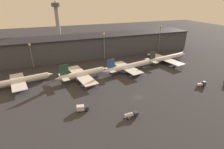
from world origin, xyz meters
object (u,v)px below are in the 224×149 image
airplane_1 (82,74)px  service_vehicle_2 (82,108)px  airplane_3 (166,58)px  control_tower (58,21)px  airplane_2 (128,67)px  airplane_0 (20,81)px  service_vehicle_1 (131,115)px  service_vehicle_0 (201,84)px

airplane_1 → service_vehicle_2: size_ratio=6.18×
airplane_3 → control_tower: 123.04m
airplane_2 → airplane_3: 41.20m
airplane_0 → service_vehicle_1: 77.20m
service_vehicle_1 → control_tower: (-19.41, 146.84, 27.64)m
airplane_0 → service_vehicle_0: (110.74, -42.70, -1.78)m
service_vehicle_1 → control_tower: 150.67m
airplane_1 → airplane_3: size_ratio=0.80×
service_vehicle_1 → control_tower: control_tower is taller
service_vehicle_0 → airplane_0: bearing=166.2°
airplane_1 → service_vehicle_2: 38.97m
service_vehicle_2 → control_tower: bearing=98.7°
airplane_2 → service_vehicle_2: 59.42m
airplane_2 → service_vehicle_0: airplane_2 is taller
control_tower → airplane_2: bearing=-65.4°
airplane_1 → airplane_2: airplane_1 is taller
airplane_2 → service_vehicle_1: 57.86m
airplane_0 → control_tower: control_tower is taller
service_vehicle_1 → service_vehicle_2: bearing=145.5°
service_vehicle_1 → service_vehicle_2: size_ratio=1.10×
airplane_1 → airplane_3: 77.52m
airplane_1 → service_vehicle_0: (70.24, -38.58, -2.04)m
airplane_3 → service_vehicle_0: (-6.80, -47.17, -2.07)m
airplane_0 → control_tower: size_ratio=0.84×
airplane_2 → airplane_3: (40.54, 7.37, -0.06)m
airplane_0 → airplane_2: size_ratio=0.91×
service_vehicle_1 → service_vehicle_0: bearing=11.1°
control_tower → service_vehicle_1: bearing=-82.5°
airplane_2 → service_vehicle_2: size_ratio=7.34×
airplane_1 → service_vehicle_1: 53.22m
service_vehicle_0 → service_vehicle_2: (-78.26, 0.49, 0.09)m
service_vehicle_1 → airplane_2: bearing=64.3°
airplane_3 → service_vehicle_0: 47.70m
airplane_0 → airplane_3: size_ratio=0.86×
airplane_3 → service_vehicle_2: 97.05m
service_vehicle_2 → control_tower: size_ratio=0.13×
airplane_1 → airplane_2: 36.52m
airplane_2 → control_tower: bearing=104.0°
airplane_2 → service_vehicle_1: (-23.57, -52.80, -2.21)m
service_vehicle_0 → service_vehicle_1: 58.77m
airplane_1 → service_vehicle_1: (12.93, -51.58, -2.13)m
control_tower → airplane_0: bearing=-110.5°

